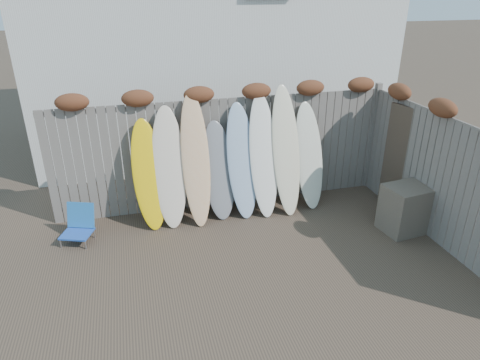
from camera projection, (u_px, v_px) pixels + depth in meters
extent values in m
plane|color=#493A2D|center=(262.00, 279.00, 6.01)|extent=(80.00, 80.00, 0.00)
cube|color=slate|center=(223.00, 153.00, 7.70)|extent=(6.00, 0.10, 2.00)
cube|color=slate|center=(372.00, 137.00, 8.38)|extent=(0.10, 0.10, 2.10)
ellipsoid|color=brown|center=(72.00, 102.00, 6.64)|extent=(0.52, 0.28, 0.28)
ellipsoid|color=brown|center=(138.00, 98.00, 6.88)|extent=(0.52, 0.28, 0.28)
ellipsoid|color=brown|center=(199.00, 95.00, 7.11)|extent=(0.52, 0.28, 0.28)
ellipsoid|color=brown|center=(256.00, 91.00, 7.34)|extent=(0.52, 0.28, 0.28)
ellipsoid|color=brown|center=(310.00, 88.00, 7.58)|extent=(0.52, 0.28, 0.28)
ellipsoid|color=brown|center=(361.00, 85.00, 7.81)|extent=(0.52, 0.28, 0.28)
cube|color=slate|center=(448.00, 185.00, 6.46)|extent=(0.10, 4.40, 2.00)
ellipsoid|color=brown|center=(443.00, 108.00, 6.35)|extent=(0.28, 0.56, 0.28)
ellipsoid|color=brown|center=(399.00, 91.00, 7.31)|extent=(0.28, 0.56, 0.28)
cube|color=silver|center=(205.00, 18.00, 10.58)|extent=(8.00, 5.00, 6.00)
cube|color=blue|center=(77.00, 234.00, 6.78)|extent=(0.55, 0.52, 0.03)
cube|color=#246DB7|center=(81.00, 215.00, 6.88)|extent=(0.46, 0.28, 0.41)
cylinder|color=#B6B6BE|center=(61.00, 243.00, 6.68)|extent=(0.03, 0.03, 0.17)
cylinder|color=#B8B8C0|center=(70.00, 232.00, 6.99)|extent=(0.03, 0.03, 0.17)
cylinder|color=silver|center=(86.00, 245.00, 6.65)|extent=(0.03, 0.03, 0.17)
cylinder|color=silver|center=(94.00, 233.00, 6.95)|extent=(0.03, 0.03, 0.17)
cube|color=brown|center=(405.00, 209.00, 7.04)|extent=(0.75, 0.66, 0.80)
cube|color=#49352C|center=(413.00, 165.00, 7.31)|extent=(0.35, 1.25, 1.91)
ellipsoid|color=yellow|center=(149.00, 175.00, 7.06)|extent=(0.57, 0.69, 1.80)
ellipsoid|color=beige|center=(169.00, 168.00, 7.11)|extent=(0.59, 0.74, 1.98)
ellipsoid|color=#FFB48E|center=(196.00, 160.00, 7.14)|extent=(0.49, 0.78, 2.18)
ellipsoid|color=slate|center=(219.00, 171.00, 7.38)|extent=(0.58, 0.63, 1.67)
ellipsoid|color=#96B0CE|center=(242.00, 161.00, 7.40)|extent=(0.55, 0.72, 1.96)
ellipsoid|color=white|center=(263.00, 156.00, 7.44)|extent=(0.50, 0.75, 2.09)
ellipsoid|color=beige|center=(286.00, 151.00, 7.49)|extent=(0.50, 0.79, 2.22)
ellipsoid|color=silver|center=(309.00, 156.00, 7.74)|extent=(0.57, 0.71, 1.88)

